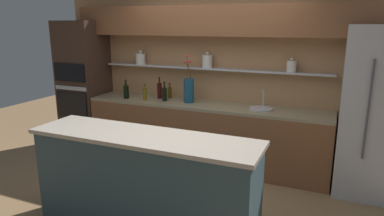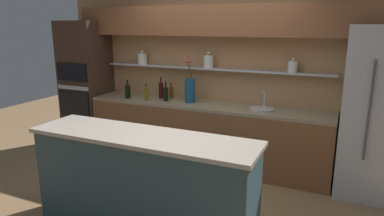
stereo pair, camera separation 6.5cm
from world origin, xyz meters
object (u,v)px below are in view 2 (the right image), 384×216
Objects in this scene: refrigerator at (382,114)px; bottle_oil_5 at (146,94)px; oven_tower at (87,85)px; bottle_wine_3 at (161,90)px; flower_vase at (190,90)px; bottle_wine_1 at (166,94)px; bottle_oil_4 at (171,92)px; sink_fixture at (262,108)px; bottle_oil_0 at (128,89)px; bottle_wine_2 at (128,91)px.

bottle_oil_5 is at bearing -178.35° from refrigerator.
bottle_wine_3 is at bearing 3.61° from oven_tower.
bottle_wine_1 is at bearing -171.78° from flower_vase.
oven_tower is at bearing -173.67° from bottle_oil_4.
bottle_oil_4 is (0.13, 0.08, -0.03)m from bottle_wine_3.
sink_fixture reaches higher than bottle_oil_4.
bottle_wine_1 is (-0.37, -0.05, -0.08)m from flower_vase.
bottle_oil_4 is (1.52, 0.17, -0.04)m from oven_tower.
bottle_wine_1 is 0.21m from bottle_oil_4.
bottle_wine_1 reaches higher than bottle_oil_0.
sink_fixture is 0.96× the size of bottle_wine_3.
oven_tower is at bearing 174.20° from bottle_oil_5.
sink_fixture is 1.74m from bottle_oil_5.
oven_tower is at bearing -175.49° from bottle_oil_0.
bottle_oil_5 is at bearing -167.98° from flower_vase.
bottle_wine_2 reaches higher than bottle_oil_5.
bottle_oil_0 is at bearing 177.54° from flower_vase.
oven_tower is at bearing 172.99° from bottle_wine_2.
bottle_oil_5 is (0.47, -0.19, 0.00)m from bottle_oil_0.
bottle_wine_2 is (-3.50, -0.08, 0.00)m from refrigerator.
bottle_wine_2 is at bearing -172.91° from flower_vase.
bottle_wine_3 is (-1.60, 0.08, 0.11)m from sink_fixture.
refrigerator reaches higher than sink_fixture.
refrigerator reaches higher than flower_vase.
bottle_wine_2 is (-2.08, -0.12, 0.08)m from sink_fixture.
oven_tower is 2.99m from sink_fixture.
bottle_wine_3 reaches higher than bottle_wine_1.
bottle_wine_3 is at bearing -148.89° from bottle_oil_4.
bottle_oil_5 is (-0.29, -0.09, -0.01)m from bottle_wine_1.
bottle_oil_4 is (0.61, 0.28, -0.01)m from bottle_wine_2.
sink_fixture is 1.48m from bottle_oil_4.
flower_vase reaches higher than sink_fixture.
bottle_wine_1 is 1.26× the size of bottle_oil_4.
bottle_wine_1 is 1.01× the size of bottle_wine_2.
bottle_wine_2 is 1.25× the size of bottle_oil_4.
bottle_wine_2 is 0.87× the size of bottle_wine_3.
oven_tower is 1.54m from bottle_wine_1.
refrigerator is at bearing -1.96° from sink_fixture.
bottle_oil_4 is at bearing 173.89° from sink_fixture.
oven_tower is (-4.41, 0.04, 0.03)m from refrigerator.
flower_vase is 2.10× the size of bottle_wine_3.
flower_vase is at bearing 12.02° from bottle_oil_5.
bottle_wine_2 is at bearing -7.01° from oven_tower.
bottle_oil_5 is at bearing -132.22° from bottle_oil_4.
bottle_oil_0 is at bearing 178.44° from refrigerator.
oven_tower is at bearing 178.49° from bottle_wine_1.
bottle_oil_4 is at bearing 175.92° from refrigerator.
refrigerator is 1.42m from sink_fixture.
oven_tower is 7.14× the size of bottle_wine_1.
sink_fixture is (1.08, -0.00, -0.16)m from flower_vase.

